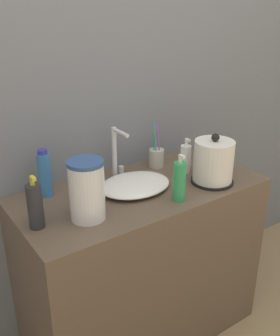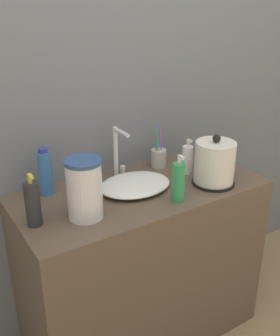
{
  "view_description": "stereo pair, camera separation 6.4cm",
  "coord_description": "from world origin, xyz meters",
  "px_view_note": "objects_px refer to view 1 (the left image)",
  "views": [
    {
      "loc": [
        -0.88,
        -1.0,
        1.58
      ],
      "look_at": [
        -0.01,
        0.26,
        0.91
      ],
      "focal_mm": 42.0,
      "sensor_mm": 36.0,
      "label": 1
    },
    {
      "loc": [
        -0.83,
        -1.04,
        1.58
      ],
      "look_at": [
        -0.01,
        0.26,
        0.91
      ],
      "focal_mm": 42.0,
      "sensor_mm": 36.0,
      "label": 2
    }
  ],
  "objects_px": {
    "water_pitcher": "(87,190)",
    "electric_kettle": "(213,163)",
    "shampoo_bottle": "(35,206)",
    "mouthwash_bottle": "(45,174)",
    "faucet": "(117,151)",
    "lotion_bottle": "(186,159)",
    "toothbrush_cup": "(156,157)",
    "hand_cream_bottle": "(179,181)"
  },
  "relations": [
    {
      "from": "water_pitcher",
      "to": "electric_kettle",
      "type": "bearing_deg",
      "value": -3.75
    },
    {
      "from": "shampoo_bottle",
      "to": "mouthwash_bottle",
      "type": "relative_size",
      "value": 0.99
    },
    {
      "from": "faucet",
      "to": "water_pitcher",
      "type": "relative_size",
      "value": 1.02
    },
    {
      "from": "shampoo_bottle",
      "to": "mouthwash_bottle",
      "type": "bearing_deg",
      "value": 59.8
    },
    {
      "from": "water_pitcher",
      "to": "lotion_bottle",
      "type": "bearing_deg",
      "value": 11.15
    },
    {
      "from": "lotion_bottle",
      "to": "faucet",
      "type": "bearing_deg",
      "value": 154.3
    },
    {
      "from": "toothbrush_cup",
      "to": "hand_cream_bottle",
      "type": "bearing_deg",
      "value": -112.08
    },
    {
      "from": "faucet",
      "to": "lotion_bottle",
      "type": "bearing_deg",
      "value": -25.7
    },
    {
      "from": "lotion_bottle",
      "to": "shampoo_bottle",
      "type": "height_order",
      "value": "shampoo_bottle"
    },
    {
      "from": "mouthwash_bottle",
      "to": "faucet",
      "type": "bearing_deg",
      "value": -0.94
    },
    {
      "from": "toothbrush_cup",
      "to": "shampoo_bottle",
      "type": "bearing_deg",
      "value": -163.84
    },
    {
      "from": "mouthwash_bottle",
      "to": "hand_cream_bottle",
      "type": "xyz_separation_m",
      "value": [
        0.43,
        -0.35,
        -0.01
      ]
    },
    {
      "from": "mouthwash_bottle",
      "to": "toothbrush_cup",
      "type": "bearing_deg",
      "value": -1.32
    },
    {
      "from": "lotion_bottle",
      "to": "hand_cream_bottle",
      "type": "xyz_separation_m",
      "value": [
        -0.21,
        -0.2,
        0.02
      ]
    },
    {
      "from": "toothbrush_cup",
      "to": "shampoo_bottle",
      "type": "relative_size",
      "value": 1.09
    },
    {
      "from": "shampoo_bottle",
      "to": "hand_cream_bottle",
      "type": "xyz_separation_m",
      "value": [
        0.56,
        -0.13,
        -0.0
      ]
    },
    {
      "from": "shampoo_bottle",
      "to": "water_pitcher",
      "type": "bearing_deg",
      "value": -14.65
    },
    {
      "from": "mouthwash_bottle",
      "to": "water_pitcher",
      "type": "relative_size",
      "value": 0.88
    },
    {
      "from": "electric_kettle",
      "to": "shampoo_bottle",
      "type": "distance_m",
      "value": 0.79
    },
    {
      "from": "lotion_bottle",
      "to": "mouthwash_bottle",
      "type": "bearing_deg",
      "value": 167.03
    },
    {
      "from": "hand_cream_bottle",
      "to": "toothbrush_cup",
      "type": "bearing_deg",
      "value": 67.92
    },
    {
      "from": "toothbrush_cup",
      "to": "hand_cream_bottle",
      "type": "xyz_separation_m",
      "value": [
        -0.13,
        -0.33,
        0.04
      ]
    },
    {
      "from": "faucet",
      "to": "shampoo_bottle",
      "type": "bearing_deg",
      "value": -156.09
    },
    {
      "from": "electric_kettle",
      "to": "mouthwash_bottle",
      "type": "xyz_separation_m",
      "value": [
        -0.66,
        0.3,
        0.01
      ]
    },
    {
      "from": "faucet",
      "to": "shampoo_bottle",
      "type": "relative_size",
      "value": 1.16
    },
    {
      "from": "shampoo_bottle",
      "to": "toothbrush_cup",
      "type": "bearing_deg",
      "value": 16.16
    },
    {
      "from": "toothbrush_cup",
      "to": "mouthwash_bottle",
      "type": "xyz_separation_m",
      "value": [
        -0.57,
        0.01,
        0.05
      ]
    },
    {
      "from": "lotion_bottle",
      "to": "hand_cream_bottle",
      "type": "distance_m",
      "value": 0.29
    },
    {
      "from": "faucet",
      "to": "shampoo_bottle",
      "type": "distance_m",
      "value": 0.51
    },
    {
      "from": "shampoo_bottle",
      "to": "hand_cream_bottle",
      "type": "distance_m",
      "value": 0.57
    },
    {
      "from": "lotion_bottle",
      "to": "toothbrush_cup",
      "type": "bearing_deg",
      "value": 117.92
    },
    {
      "from": "toothbrush_cup",
      "to": "lotion_bottle",
      "type": "relative_size",
      "value": 1.32
    },
    {
      "from": "lotion_bottle",
      "to": "shampoo_bottle",
      "type": "bearing_deg",
      "value": -175.02
    },
    {
      "from": "hand_cream_bottle",
      "to": "shampoo_bottle",
      "type": "bearing_deg",
      "value": 166.57
    },
    {
      "from": "toothbrush_cup",
      "to": "water_pitcher",
      "type": "bearing_deg",
      "value": -154.0
    },
    {
      "from": "electric_kettle",
      "to": "lotion_bottle",
      "type": "bearing_deg",
      "value": 100.17
    },
    {
      "from": "lotion_bottle",
      "to": "shampoo_bottle",
      "type": "xyz_separation_m",
      "value": [
        -0.76,
        -0.07,
        0.02
      ]
    },
    {
      "from": "electric_kettle",
      "to": "hand_cream_bottle",
      "type": "relative_size",
      "value": 1.14
    },
    {
      "from": "water_pitcher",
      "to": "shampoo_bottle",
      "type": "bearing_deg",
      "value": 165.35
    },
    {
      "from": "shampoo_bottle",
      "to": "mouthwash_bottle",
      "type": "xyz_separation_m",
      "value": [
        0.12,
        0.21,
        0.01
      ]
    },
    {
      "from": "faucet",
      "to": "shampoo_bottle",
      "type": "xyz_separation_m",
      "value": [
        -0.47,
        -0.21,
        -0.04
      ]
    },
    {
      "from": "toothbrush_cup",
      "to": "mouthwash_bottle",
      "type": "relative_size",
      "value": 1.08
    }
  ]
}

